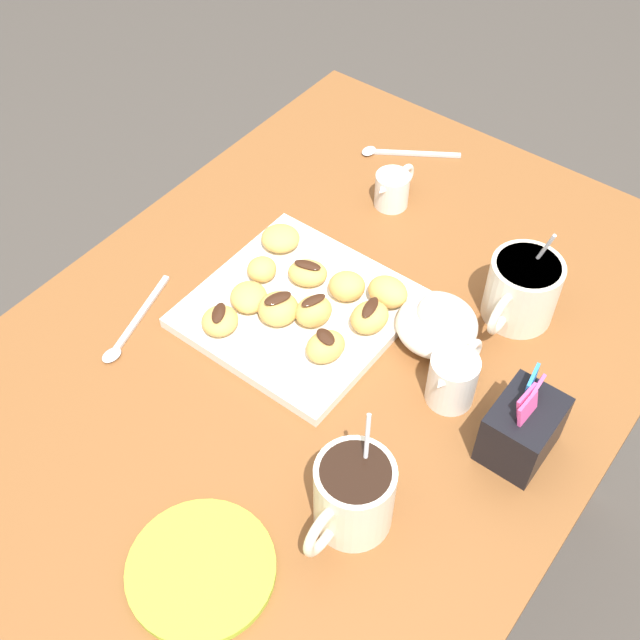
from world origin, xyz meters
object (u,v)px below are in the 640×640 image
(cream_pitcher_white, at_px, (453,377))
(beignet_6, at_px, (308,273))
(dining_table, at_px, (328,399))
(ice_cream_bowl, at_px, (437,322))
(beignet_1, at_px, (278,309))
(coffee_mug_cream_right, at_px, (353,495))
(pastry_plate_square, at_px, (298,309))
(saucer_lime_left, at_px, (201,569))
(beignet_0, at_px, (220,321))
(beignet_10, at_px, (370,317))
(beignet_7, at_px, (347,286))
(beignet_9, at_px, (280,238))
(beignet_8, at_px, (262,269))
(beignet_2, at_px, (249,297))
(chocolate_sauce_pitcher, at_px, (393,188))
(sugar_caddy, at_px, (524,426))
(beignet_3, at_px, (314,310))
(coffee_mug_cream_left, at_px, (522,289))
(beignet_5, at_px, (388,292))
(beignet_4, at_px, (325,347))

(cream_pitcher_white, bearing_deg, beignet_6, -98.41)
(dining_table, height_order, ice_cream_bowl, ice_cream_bowl)
(beignet_1, xyz_separation_m, beignet_6, (-0.08, -0.01, -0.00))
(coffee_mug_cream_right, distance_m, ice_cream_bowl, 0.28)
(pastry_plate_square, height_order, cream_pitcher_white, cream_pitcher_white)
(saucer_lime_left, height_order, beignet_0, beignet_0)
(beignet_10, bearing_deg, dining_table, -45.56)
(pastry_plate_square, xyz_separation_m, beignet_10, (-0.03, 0.10, 0.03))
(dining_table, height_order, beignet_7, beignet_7)
(beignet_0, distance_m, beignet_10, 0.19)
(beignet_1, height_order, beignet_9, beignet_1)
(beignet_8, bearing_deg, dining_table, 80.97)
(beignet_2, height_order, beignet_9, same)
(chocolate_sauce_pitcher, bearing_deg, beignet_2, -5.17)
(cream_pitcher_white, height_order, beignet_8, cream_pitcher_white)
(chocolate_sauce_pitcher, distance_m, beignet_7, 0.22)
(sugar_caddy, xyz_separation_m, beignet_3, (0.00, -0.30, -0.01))
(beignet_3, bearing_deg, beignet_2, -70.51)
(beignet_1, bearing_deg, beignet_0, -39.77)
(cream_pitcher_white, height_order, sugar_caddy, sugar_caddy)
(sugar_caddy, bearing_deg, dining_table, -89.09)
(saucer_lime_left, bearing_deg, beignet_6, -157.49)
(coffee_mug_cream_left, distance_m, beignet_5, 0.17)
(coffee_mug_cream_left, xyz_separation_m, beignet_6, (0.13, -0.25, -0.02))
(ice_cream_bowl, height_order, chocolate_sauce_pitcher, ice_cream_bowl)
(cream_pitcher_white, relative_size, saucer_lime_left, 0.66)
(ice_cream_bowl, height_order, beignet_3, ice_cream_bowl)
(pastry_plate_square, xyz_separation_m, beignet_5, (-0.08, 0.09, 0.03))
(saucer_lime_left, distance_m, beignet_4, 0.31)
(beignet_10, bearing_deg, beignet_6, -98.43)
(beignet_8, bearing_deg, beignet_1, 55.95)
(pastry_plate_square, height_order, saucer_lime_left, pastry_plate_square)
(beignet_2, bearing_deg, beignet_7, 134.72)
(pastry_plate_square, xyz_separation_m, beignet_2, (0.04, -0.05, 0.02))
(chocolate_sauce_pitcher, xyz_separation_m, beignet_8, (0.25, -0.05, 0.00))
(pastry_plate_square, xyz_separation_m, chocolate_sauce_pitcher, (-0.26, -0.03, 0.02))
(ice_cream_bowl, xyz_separation_m, beignet_1, (0.11, -0.18, 0.00))
(beignet_6, relative_size, beignet_7, 1.09)
(cream_pitcher_white, relative_size, beignet_10, 1.93)
(coffee_mug_cream_left, height_order, sugar_caddy, coffee_mug_cream_left)
(coffee_mug_cream_left, xyz_separation_m, beignet_1, (0.21, -0.24, -0.02))
(beignet_1, relative_size, beignet_9, 0.98)
(coffee_mug_cream_left, distance_m, cream_pitcher_white, 0.17)
(ice_cream_bowl, relative_size, beignet_1, 1.97)
(sugar_caddy, relative_size, beignet_0, 2.12)
(dining_table, height_order, beignet_10, beignet_10)
(dining_table, distance_m, ice_cream_bowl, 0.22)
(sugar_caddy, height_order, beignet_1, sugar_caddy)
(pastry_plate_square, distance_m, beignet_9, 0.12)
(beignet_2, xyz_separation_m, beignet_6, (-0.08, 0.03, -0.00))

